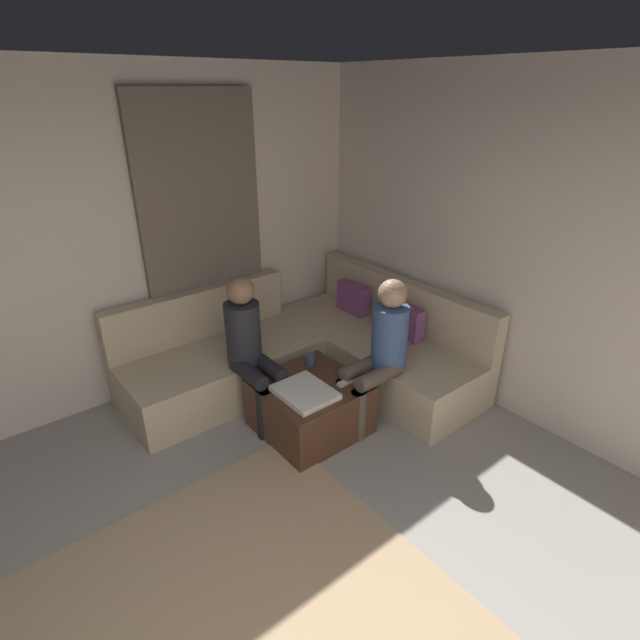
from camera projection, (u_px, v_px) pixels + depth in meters
The scene contains 10 objects.
wall_back at pixel (632, 281), 3.21m from camera, with size 6.00×0.12×2.70m, color beige.
wall_left at pixel (36, 259), 3.61m from camera, with size 0.12×6.00×2.70m, color beige.
curtain_panel at pixel (205, 243), 4.32m from camera, with size 0.06×1.10×2.50m, color #726659.
sectional_couch at pixel (310, 352), 4.53m from camera, with size 2.10×2.55×0.87m.
ottoman at pixel (310, 406), 3.89m from camera, with size 0.76×0.76×0.42m, color #4C2D1E.
folded_blanket at pixel (305, 392), 3.65m from camera, with size 0.44×0.36×0.04m, color white.
coffee_mug at pixel (310, 360), 4.04m from camera, with size 0.08×0.08×0.10m, color #334C72.
game_remote at pixel (346, 382), 3.79m from camera, with size 0.05×0.15×0.02m, color white.
person_on_couch_back at pixel (380, 348), 3.82m from camera, with size 0.30×0.60×1.20m.
person_on_couch_side at pixel (250, 345), 3.87m from camera, with size 0.60×0.30×1.20m.
Camera 1 is at (1.06, -0.54, 2.50)m, focal length 27.61 mm.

